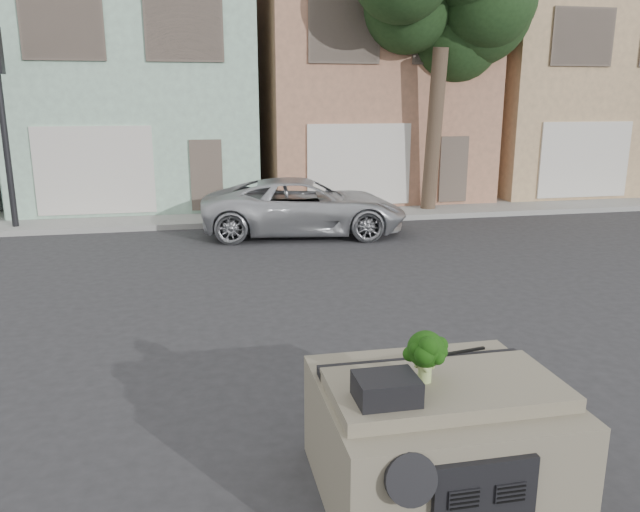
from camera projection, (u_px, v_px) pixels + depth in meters
name	position (u px, v px, depth m)	size (l,w,h in m)	color
ground_plane	(350.00, 357.00, 8.39)	(120.00, 120.00, 0.00)	#303033
sidewalk	(261.00, 214.00, 18.34)	(40.00, 3.00, 0.15)	gray
townhouse_mint	(139.00, 86.00, 20.53)	(7.20, 8.20, 7.55)	#9EC7AD
townhouse_tan	(359.00, 86.00, 22.01)	(7.20, 8.20, 7.55)	#AD775B
townhouse_beige	(551.00, 87.00, 23.48)	(7.20, 8.20, 7.55)	tan
silver_pickup	(305.00, 234.00, 15.97)	(2.36, 5.13, 1.42)	#B7B9BE
traffic_signal	(3.00, 132.00, 15.50)	(0.40, 0.40, 5.10)	black
tree_near	(437.00, 66.00, 17.62)	(4.40, 4.00, 8.50)	#1C3618
car_dashboard	(436.00, 434.00, 5.41)	(2.00, 1.80, 1.12)	#756D59
instrument_hump	(386.00, 389.00, 4.80)	(0.48, 0.38, 0.20)	black
wiper_arm	(452.00, 353.00, 5.68)	(0.70, 0.03, 0.02)	black
broccoli	(425.00, 356.00, 5.09)	(0.37, 0.37, 0.45)	black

